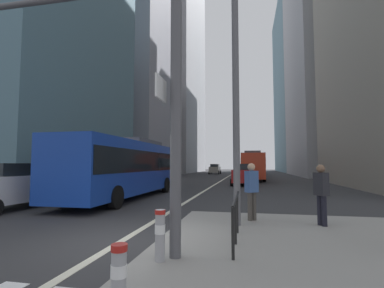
# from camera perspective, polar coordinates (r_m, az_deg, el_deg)

# --- Properties ---
(ground_plane) EXTENTS (160.00, 160.00, 0.00)m
(ground_plane) POSITION_cam_1_polar(r_m,az_deg,el_deg) (26.61, 4.77, -8.25)
(ground_plane) COLOR #303033
(lane_centre_line) EXTENTS (0.20, 80.00, 0.01)m
(lane_centre_line) POSITION_cam_1_polar(r_m,az_deg,el_deg) (36.54, 6.61, -7.12)
(lane_centre_line) COLOR beige
(lane_centre_line) RESTS_ON ground
(office_tower_left_mid) EXTENTS (12.19, 16.72, 41.38)m
(office_tower_left_mid) POSITION_cam_1_polar(r_m,az_deg,el_deg) (51.00, -12.00, 17.54)
(office_tower_left_mid) COLOR gray
(office_tower_left_mid) RESTS_ON ground
(office_tower_left_far) EXTENTS (13.83, 25.39, 53.41)m
(office_tower_left_far) POSITION_cam_1_polar(r_m,az_deg,el_deg) (73.95, -4.37, 15.44)
(office_tower_left_far) COLOR #9E9EA3
(office_tower_left_far) RESTS_ON ground
(office_tower_right_mid) EXTENTS (12.47, 20.93, 45.97)m
(office_tower_right_mid) POSITION_cam_1_polar(r_m,az_deg,el_deg) (55.65, 26.40, 18.54)
(office_tower_right_mid) COLOR #9E9EA3
(office_tower_right_mid) RESTS_ON ground
(office_tower_right_far) EXTENTS (11.93, 25.67, 43.69)m
(office_tower_right_far) POSITION_cam_1_polar(r_m,az_deg,el_deg) (79.00, 21.57, 10.75)
(office_tower_right_far) COLOR slate
(office_tower_right_far) RESTS_ON ground
(city_bus_blue_oncoming) EXTENTS (2.73, 11.26, 3.40)m
(city_bus_blue_oncoming) POSITION_cam_1_polar(r_m,az_deg,el_deg) (16.17, -13.20, -4.29)
(city_bus_blue_oncoming) COLOR #14389E
(city_bus_blue_oncoming) RESTS_ON ground
(sedan_white_oncoming) EXTENTS (2.09, 4.32, 1.94)m
(sedan_white_oncoming) POSITION_cam_1_polar(r_m,az_deg,el_deg) (14.20, -33.38, -7.16)
(sedan_white_oncoming) COLOR silver
(sedan_white_oncoming) RESTS_ON ground
(city_bus_red_receding) EXTENTS (2.78, 11.36, 3.40)m
(city_bus_red_receding) POSITION_cam_1_polar(r_m,az_deg,el_deg) (34.86, 12.18, -4.18)
(city_bus_red_receding) COLOR red
(city_bus_red_receding) RESTS_ON ground
(city_bus_red_distant) EXTENTS (2.78, 11.48, 3.40)m
(city_bus_red_distant) POSITION_cam_1_polar(r_m,az_deg,el_deg) (51.65, 12.15, -4.15)
(city_bus_red_distant) COLOR red
(city_bus_red_distant) RESTS_ON ground
(car_oncoming_mid) EXTENTS (2.09, 4.38, 1.94)m
(car_oncoming_mid) POSITION_cam_1_polar(r_m,az_deg,el_deg) (54.45, 4.71, -5.12)
(car_oncoming_mid) COLOR #B2A899
(car_oncoming_mid) RESTS_ON ground
(car_receding_near) EXTENTS (2.10, 4.07, 1.94)m
(car_receding_near) POSITION_cam_1_polar(r_m,az_deg,el_deg) (25.78, 10.35, -6.13)
(car_receding_near) COLOR maroon
(car_receding_near) RESTS_ON ground
(traffic_signal_gantry) EXTENTS (6.08, 0.65, 6.00)m
(traffic_signal_gantry) POSITION_cam_1_polar(r_m,az_deg,el_deg) (6.59, -21.27, 15.71)
(traffic_signal_gantry) COLOR #515156
(traffic_signal_gantry) RESTS_ON median_island
(street_lamp_post) EXTENTS (5.50, 0.32, 8.00)m
(street_lamp_post) POSITION_cam_1_polar(r_m,az_deg,el_deg) (8.93, 8.87, 18.13)
(street_lamp_post) COLOR #56565B
(street_lamp_post) RESTS_ON median_island
(bollard_left) EXTENTS (0.20, 0.20, 0.80)m
(bollard_left) POSITION_cam_1_polar(r_m,az_deg,el_deg) (3.72, -14.77, -24.50)
(bollard_left) COLOR #99999E
(bollard_left) RESTS_ON median_island
(bollard_right) EXTENTS (0.20, 0.20, 0.92)m
(bollard_right) POSITION_cam_1_polar(r_m,az_deg,el_deg) (5.36, -6.56, -17.54)
(bollard_right) COLOR #99999E
(bollard_right) RESTS_ON median_island
(pedestrian_railing) EXTENTS (0.06, 3.13, 0.98)m
(pedestrian_railing) POSITION_cam_1_polar(r_m,az_deg,el_deg) (6.91, 9.06, -12.97)
(pedestrian_railing) COLOR black
(pedestrian_railing) RESTS_ON median_island
(pedestrian_walking) EXTENTS (0.40, 0.45, 1.74)m
(pedestrian_walking) POSITION_cam_1_polar(r_m,az_deg,el_deg) (8.94, 24.97, -8.78)
(pedestrian_walking) COLOR black
(pedestrian_walking) RESTS_ON median_island
(pedestrian_far) EXTENTS (0.44, 0.43, 1.78)m
(pedestrian_far) POSITION_cam_1_polar(r_m,az_deg,el_deg) (9.07, 12.11, -8.84)
(pedestrian_far) COLOR #423D38
(pedestrian_far) RESTS_ON median_island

